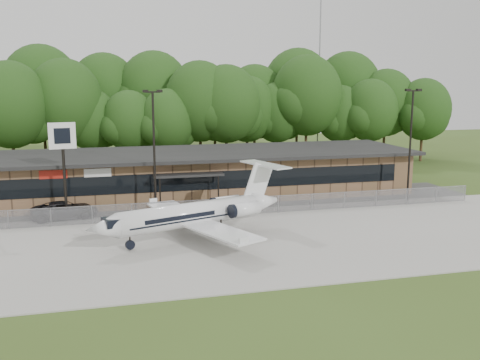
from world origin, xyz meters
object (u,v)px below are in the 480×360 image
object	(u,v)px
terminal	(200,173)
business_jet	(196,215)
suv	(65,210)
pole_sign	(63,146)

from	to	relation	value
terminal	business_jet	distance (m)	14.99
suv	pole_sign	bearing A→B (deg)	-172.02
business_jet	pole_sign	bearing A→B (deg)	121.04
suv	pole_sign	world-z (taller)	pole_sign
business_jet	pole_sign	distance (m)	12.53
terminal	suv	size ratio (longest dim) A/B	7.91
business_jet	suv	distance (m)	12.37
terminal	business_jet	size ratio (longest dim) A/B	2.81
terminal	suv	xyz separation A→B (m)	(-12.15, -6.57, -1.46)
business_jet	suv	world-z (taller)	business_jet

